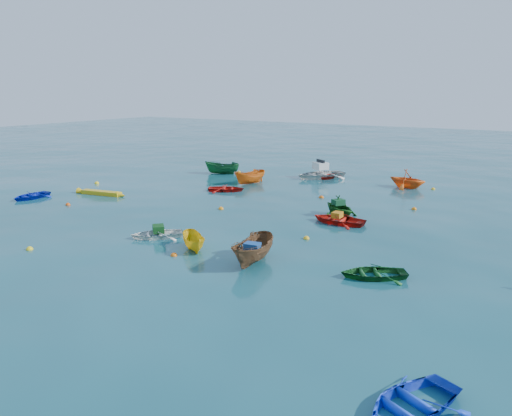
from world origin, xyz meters
The scene contains 30 objects.
ground centered at (0.00, 0.00, 0.00)m, with size 160.00×160.00×0.00m, color #093F46.
dinghy_blue_sw centered at (-16.00, 0.53, 0.00)m, with size 1.99×2.78×0.58m, color #0F25C1.
dinghy_white_near centered at (-1.88, -1.90, 0.00)m, with size 1.92×2.69×0.56m, color white.
sampan_brown_mid centered at (4.54, -2.60, 0.00)m, with size 1.28×3.39×1.31m, color brown.
dinghy_blue_se centered at (13.33, -9.43, 0.00)m, with size 2.06×2.87×0.60m, color blue.
sampan_yellow_mid centered at (1.08, -2.49, 0.00)m, with size 0.92×2.45×0.95m, color gold.
dinghy_green_e centered at (9.66, -1.43, 0.00)m, with size 1.96×2.74×0.57m, color #12511D.
dinghy_red_nw centered at (-5.64, 9.85, 0.00)m, with size 1.95×2.73×0.57m, color red.
sampan_orange_n centered at (-5.73, 13.41, 0.00)m, with size 1.19×3.16×1.22m, color orange.
dinghy_green_n centered at (4.57, 7.24, 0.00)m, with size 2.27×2.63×1.38m, color #135316.
dinghy_red_ne centered at (5.17, 5.76, 0.00)m, with size 2.21×3.09×0.64m, color red.
dinghy_red_far centered at (-1.28, 19.04, 0.00)m, with size 1.83×2.56×0.53m, color red.
dinghy_orange_far centered at (5.68, 18.41, 0.00)m, with size 2.55×2.96×1.56m, color orange.
sampan_green_far centered at (-10.40, 16.02, 0.00)m, with size 1.19×3.17×1.23m, color #135428.
kayak_yellow centered at (-12.66, 3.95, 0.00)m, with size 0.58×3.93×0.40m, color gold, non-canonical shape.
motorboat_white centered at (-1.91, 18.76, 0.00)m, with size 3.16×4.42×1.52m, color silver.
tarp_green_a centered at (-1.81, -1.83, 0.46)m, with size 0.76×0.57×0.37m, color #104015.
tarp_blue_a centered at (4.57, -2.74, 0.82)m, with size 0.68×0.52×0.33m, color #18478F.
tarp_green_b centered at (4.48, 7.29, 0.86)m, with size 0.71×0.53×0.34m, color #114726.
tarp_orange_b centered at (5.07, 5.76, 0.48)m, with size 0.67×0.51×0.32m, color #C17313.
buoy_or_a centered at (-12.02, 0.50, 0.00)m, with size 0.33×0.33×0.33m, color #CF470B.
buoy_ye_a centered at (-5.74, -6.67, 0.00)m, with size 0.33×0.33×0.33m, color yellow.
buoy_or_b centered at (0.83, -3.70, 0.00)m, with size 0.31×0.31×0.31m, color #DD610C.
buoy_ye_b centered at (-16.43, 6.81, 0.00)m, with size 0.37×0.37×0.37m, color yellow.
buoy_or_c centered at (-2.63, 4.94, 0.00)m, with size 0.34×0.34×0.34m, color orange.
buoy_ye_c centered at (4.94, 1.97, 0.00)m, with size 0.33×0.33×0.33m, color gold.
buoy_or_d centered at (8.05, 11.37, 0.00)m, with size 0.34×0.34×0.34m, color orange.
buoy_ye_d centered at (-9.54, 17.52, 0.00)m, with size 0.32×0.32×0.32m, color yellow.
buoy_or_e centered at (1.51, 11.45, 0.00)m, with size 0.37×0.37×0.37m, color #D3560B.
buoy_ye_e centered at (7.61, 18.75, 0.00)m, with size 0.31×0.31×0.31m, color yellow.
Camera 1 is at (15.70, -20.54, 7.68)m, focal length 35.00 mm.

